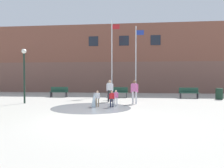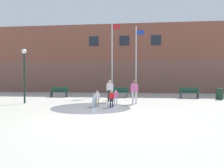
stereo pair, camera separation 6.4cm
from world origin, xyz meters
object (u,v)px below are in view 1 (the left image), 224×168
child_with_pink_shirt (116,97)px  lamp_post_left_lane (24,68)px  park_bench_under_right_flagpole (119,92)px  park_bench_center (59,92)px  adult_near_bench (134,90)px  child_running (97,97)px  flagpole_right (136,59)px  park_bench_near_trashcan (189,93)px  child_in_fountain (112,98)px  trash_can (219,94)px  adult_in_red (110,89)px  flagpole_left (112,56)px

child_with_pink_shirt → lamp_post_left_lane: 6.67m
child_with_pink_shirt → park_bench_under_right_flagpole: bearing=109.4°
park_bench_center → adult_near_bench: 8.02m
park_bench_center → adult_near_bench: size_ratio=1.01×
child_with_pink_shirt → child_running: size_ratio=1.00×
flagpole_right → park_bench_near_trashcan: bearing=-25.4°
park_bench_center → park_bench_near_trashcan: size_ratio=1.00×
child_running → adult_near_bench: 2.84m
child_in_fountain → child_running: same height
trash_can → adult_near_bench: bearing=-151.3°
park_bench_under_right_flagpole → child_with_pink_shirt: bearing=-87.2°
lamp_post_left_lane → park_bench_center: bearing=81.3°
adult_near_bench → park_bench_center: bearing=-3.6°
child_running → lamp_post_left_lane: size_ratio=0.26×
park_bench_near_trashcan → flagpole_right: size_ratio=0.24×
child_with_pink_shirt → lamp_post_left_lane: lamp_post_left_lane is taller
adult_in_red → child_with_pink_shirt: bearing=143.2°
child_in_fountain → flagpole_left: 8.92m
child_in_fountain → flagpole_left: (-0.87, 8.23, 3.31)m
park_bench_center → adult_in_red: adult_in_red is taller
park_bench_center → flagpole_right: flagpole_right is taller
adult_in_red → flagpole_right: 6.26m
park_bench_near_trashcan → flagpole_left: flagpole_left is taller
lamp_post_left_lane → park_bench_near_trashcan: bearing=21.8°
adult_in_red → flagpole_left: flagpole_left is taller
park_bench_under_right_flagpole → park_bench_near_trashcan: (5.97, -0.05, 0.00)m
lamp_post_left_lane → park_bench_under_right_flagpole: bearing=38.6°
child_with_pink_shirt → child_running: 1.23m
park_bench_under_right_flagpole → adult_near_bench: (1.42, -4.36, 0.45)m
flagpole_left → lamp_post_left_lane: flagpole_left is taller
child_running → adult_in_red: (0.42, 2.81, 0.35)m
park_bench_under_right_flagpole → lamp_post_left_lane: 8.07m
lamp_post_left_lane → adult_in_red: bearing=15.7°
park_bench_center → park_bench_under_right_flagpole: bearing=1.5°
child_with_pink_shirt → child_running: (-1.07, -0.62, 0.00)m
child_with_pink_shirt → park_bench_near_trashcan: bearing=60.1°
flagpole_left → child_in_fountain: bearing=-83.9°
adult_near_bench → trash_can: bearing=-123.1°
flagpole_right → child_running: bearing=-106.0°
park_bench_center → trash_can: park_bench_center is taller
trash_can → park_bench_under_right_flagpole: bearing=175.4°
child_running → lamp_post_left_lane: bearing=-142.7°
flagpole_right → lamp_post_left_lane: 10.38m
park_bench_near_trashcan → park_bench_center: bearing=-179.6°
flagpole_right → trash_can: flagpole_right is taller
park_bench_center → park_bench_near_trashcan: 11.36m
lamp_post_left_lane → child_in_fountain: bearing=-11.8°
park_bench_center → adult_in_red: size_ratio=1.01×
flagpole_right → trash_can: bearing=-22.1°
park_bench_under_right_flagpole → child_in_fountain: bearing=-89.3°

